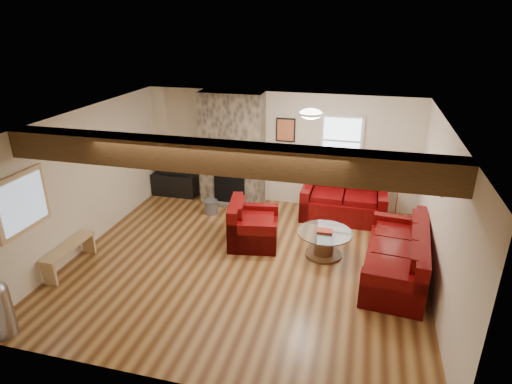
{
  "coord_description": "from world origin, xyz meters",
  "views": [
    {
      "loc": [
        1.77,
        -6.17,
        3.98
      ],
      "look_at": [
        0.09,
        0.4,
        1.17
      ],
      "focal_mm": 30.0,
      "sensor_mm": 36.0,
      "label": 1
    }
  ],
  "objects_px": {
    "coffee_table": "(324,244)",
    "floor_lamp": "(402,166)",
    "sofa_three": "(396,253)",
    "television": "(174,165)",
    "tv_cabinet": "(175,184)",
    "loveseat": "(344,198)",
    "armchair_red": "(254,223)"
  },
  "relations": [
    {
      "from": "television",
      "to": "coffee_table",
      "type": "bearing_deg",
      "value": -27.63
    },
    {
      "from": "loveseat",
      "to": "floor_lamp",
      "type": "bearing_deg",
      "value": -17.69
    },
    {
      "from": "armchair_red",
      "to": "tv_cabinet",
      "type": "xyz_separation_m",
      "value": [
        -2.41,
        1.8,
        -0.15
      ]
    },
    {
      "from": "coffee_table",
      "to": "floor_lamp",
      "type": "relative_size",
      "value": 0.61
    },
    {
      "from": "television",
      "to": "floor_lamp",
      "type": "distance_m",
      "value": 5.07
    },
    {
      "from": "floor_lamp",
      "to": "loveseat",
      "type": "bearing_deg",
      "value": 161.76
    },
    {
      "from": "loveseat",
      "to": "tv_cabinet",
      "type": "height_order",
      "value": "loveseat"
    },
    {
      "from": "loveseat",
      "to": "tv_cabinet",
      "type": "relative_size",
      "value": 1.65
    },
    {
      "from": "loveseat",
      "to": "coffee_table",
      "type": "relative_size",
      "value": 1.78
    },
    {
      "from": "tv_cabinet",
      "to": "floor_lamp",
      "type": "xyz_separation_m",
      "value": [
        4.99,
        -0.64,
        1.1
      ]
    },
    {
      "from": "sofa_three",
      "to": "loveseat",
      "type": "distance_m",
      "value": 2.21
    },
    {
      "from": "loveseat",
      "to": "television",
      "type": "xyz_separation_m",
      "value": [
        -3.97,
        0.3,
        0.28
      ]
    },
    {
      "from": "loveseat",
      "to": "tv_cabinet",
      "type": "xyz_separation_m",
      "value": [
        -3.97,
        0.3,
        -0.2
      ]
    },
    {
      "from": "armchair_red",
      "to": "floor_lamp",
      "type": "bearing_deg",
      "value": -75.45
    },
    {
      "from": "armchair_red",
      "to": "coffee_table",
      "type": "distance_m",
      "value": 1.35
    },
    {
      "from": "sofa_three",
      "to": "coffee_table",
      "type": "bearing_deg",
      "value": -100.65
    },
    {
      "from": "armchair_red",
      "to": "television",
      "type": "bearing_deg",
      "value": 43.68
    },
    {
      "from": "sofa_three",
      "to": "armchair_red",
      "type": "height_order",
      "value": "sofa_three"
    },
    {
      "from": "television",
      "to": "armchair_red",
      "type": "bearing_deg",
      "value": -36.71
    },
    {
      "from": "sofa_three",
      "to": "television",
      "type": "bearing_deg",
      "value": -109.82
    },
    {
      "from": "coffee_table",
      "to": "floor_lamp",
      "type": "xyz_separation_m",
      "value": [
        1.25,
        1.32,
        1.13
      ]
    },
    {
      "from": "television",
      "to": "sofa_three",
      "type": "bearing_deg",
      "value": -24.95
    },
    {
      "from": "sofa_three",
      "to": "television",
      "type": "distance_m",
      "value": 5.45
    },
    {
      "from": "floor_lamp",
      "to": "sofa_three",
      "type": "bearing_deg",
      "value": -92.1
    },
    {
      "from": "armchair_red",
      "to": "tv_cabinet",
      "type": "distance_m",
      "value": 3.01
    },
    {
      "from": "armchair_red",
      "to": "tv_cabinet",
      "type": "height_order",
      "value": "armchair_red"
    },
    {
      "from": "sofa_three",
      "to": "tv_cabinet",
      "type": "xyz_separation_m",
      "value": [
        -4.93,
        2.29,
        -0.16
      ]
    },
    {
      "from": "loveseat",
      "to": "armchair_red",
      "type": "distance_m",
      "value": 2.16
    },
    {
      "from": "sofa_three",
      "to": "coffee_table",
      "type": "height_order",
      "value": "sofa_three"
    },
    {
      "from": "armchair_red",
      "to": "tv_cabinet",
      "type": "relative_size",
      "value": 0.96
    },
    {
      "from": "coffee_table",
      "to": "floor_lamp",
      "type": "height_order",
      "value": "floor_lamp"
    },
    {
      "from": "tv_cabinet",
      "to": "television",
      "type": "height_order",
      "value": "television"
    }
  ]
}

